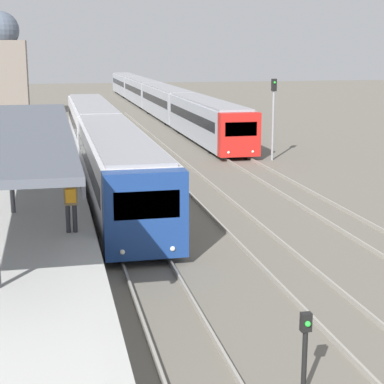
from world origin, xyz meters
name	(u,v)px	position (x,y,z in m)	size (l,w,h in m)	color
platform_canopy	(10,131)	(-3.96, 17.02, 3.76)	(4.00, 17.82, 2.87)	#4C515B
person_on_platform	(71,201)	(-2.16, 14.15, 2.00)	(0.40, 0.40, 1.66)	#2D2D33
train_near	(102,139)	(0.00, 29.52, 1.68)	(2.53, 32.38, 3.02)	navy
train_far	(154,95)	(8.03, 62.13, 1.63)	(2.45, 63.22, 2.93)	red
signal_post_near	(305,344)	(1.80, 5.58, 1.04)	(0.20, 0.21, 1.67)	black
signal_mast_far	(273,109)	(10.01, 30.64, 3.00)	(0.28, 0.29, 4.73)	gray
distant_domed_building	(3,68)	(-6.83, 59.77, 4.60)	(4.49, 4.49, 9.87)	slate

